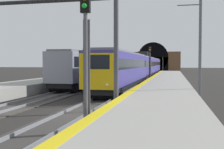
% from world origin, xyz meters
% --- Properties ---
extents(ground_plane, '(320.00, 320.00, 0.00)m').
position_xyz_m(ground_plane, '(0.00, 0.00, 0.00)').
color(ground_plane, '#282623').
extents(platform_right, '(112.00, 4.58, 0.93)m').
position_xyz_m(platform_right, '(0.00, -4.42, 0.46)').
color(platform_right, '#9E9B93').
rests_on(platform_right, ground_plane).
extents(platform_right_edge_strip, '(112.00, 0.50, 0.01)m').
position_xyz_m(platform_right_edge_strip, '(0.00, -2.38, 0.93)').
color(platform_right_edge_strip, yellow).
rests_on(platform_right_edge_strip, platform_right).
extents(track_main_line, '(160.00, 2.61, 0.21)m').
position_xyz_m(track_main_line, '(0.00, 0.00, 0.04)').
color(track_main_line, '#383533').
rests_on(track_main_line, ground_plane).
extents(track_adjacent_line, '(160.00, 2.97, 0.21)m').
position_xyz_m(track_adjacent_line, '(0.00, 4.85, 0.04)').
color(track_adjacent_line, '#423D38').
rests_on(track_adjacent_line, ground_plane).
extents(train_main_approaching, '(60.52, 2.98, 4.87)m').
position_xyz_m(train_main_approaching, '(34.41, 0.00, 2.27)').
color(train_main_approaching, navy).
rests_on(train_main_approaching, ground_plane).
extents(train_adjacent_platform, '(39.92, 3.11, 5.01)m').
position_xyz_m(train_adjacent_platform, '(28.44, 4.85, 2.36)').
color(train_adjacent_platform, gray).
rests_on(train_adjacent_platform, ground_plane).
extents(railway_signal_near, '(0.39, 0.38, 5.86)m').
position_xyz_m(railway_signal_near, '(-4.31, -1.81, 3.51)').
color(railway_signal_near, '#4C4C54').
rests_on(railway_signal_near, ground_plane).
extents(railway_signal_mid, '(0.39, 0.38, 5.25)m').
position_xyz_m(railway_signal_mid, '(26.34, -1.81, 3.07)').
color(railway_signal_mid, '#38383D').
rests_on(railway_signal_mid, ground_plane).
extents(railway_signal_far, '(0.39, 0.38, 4.85)m').
position_xyz_m(railway_signal_far, '(76.68, -1.81, 2.95)').
color(railway_signal_far, '#38383D').
rests_on(railway_signal_far, ground_plane).
extents(overhead_signal_gantry, '(0.70, 9.00, 7.41)m').
position_xyz_m(overhead_signal_gantry, '(1.09, 2.43, 5.60)').
color(overhead_signal_gantry, '#3F3F47').
rests_on(overhead_signal_gantry, ground_plane).
extents(tunnel_portal, '(2.27, 20.27, 11.35)m').
position_xyz_m(tunnel_portal, '(92.99, 2.43, 3.59)').
color(tunnel_portal, brown).
rests_on(tunnel_portal, ground_plane).
extents(catenary_mast_near, '(0.22, 1.79, 7.77)m').
position_xyz_m(catenary_mast_near, '(6.93, -7.09, 3.97)').
color(catenary_mast_near, '#595B60').
rests_on(catenary_mast_near, ground_plane).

